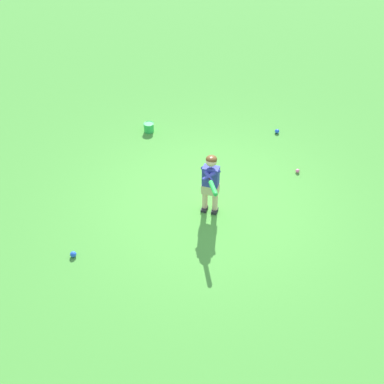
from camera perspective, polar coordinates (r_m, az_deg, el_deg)
name	(u,v)px	position (r m, az deg, el deg)	size (l,w,h in m)	color
ground_plane	(210,201)	(7.83, 2.24, -1.16)	(40.00, 40.00, 0.00)	#479338
child_batter	(211,180)	(7.22, 2.30, 1.43)	(0.78, 0.33, 1.08)	#232328
play_ball_midfield	(298,171)	(8.64, 12.82, 2.54)	(0.07, 0.07, 0.07)	pink
play_ball_center_lawn	(277,131)	(9.66, 10.39, 7.34)	(0.09, 0.09, 0.09)	blue
play_ball_by_bucket	(73,254)	(7.11, -14.36, -7.42)	(0.09, 0.09, 0.09)	blue
toy_bucket	(149,127)	(9.58, -5.32, 7.92)	(0.22, 0.22, 0.19)	green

